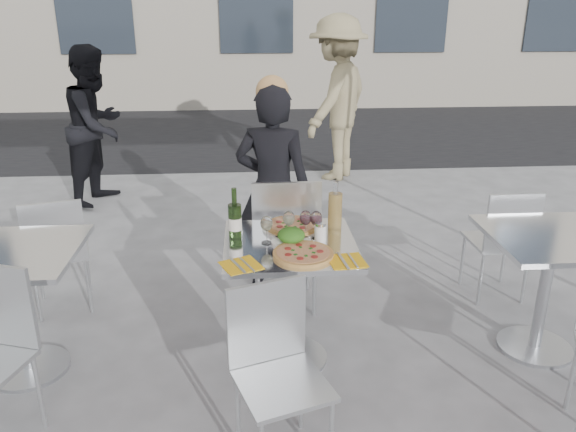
{
  "coord_description": "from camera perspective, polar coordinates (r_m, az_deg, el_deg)",
  "views": [
    {
      "loc": [
        -0.21,
        -2.81,
        1.97
      ],
      "look_at": [
        0.0,
        0.15,
        0.85
      ],
      "focal_mm": 35.0,
      "sensor_mm": 36.0,
      "label": 1
    }
  ],
  "objects": [
    {
      "name": "wine_bottle",
      "position": [
        3.1,
        -5.41,
        -0.36
      ],
      "size": [
        0.07,
        0.07,
        0.29
      ],
      "color": "#2C4B1C",
      "rests_on": "main_table"
    },
    {
      "name": "napkin_left",
      "position": [
        2.82,
        -4.82,
        -4.99
      ],
      "size": [
        0.24,
        0.24,
        0.01
      ],
      "rotation": [
        0.0,
        0.0,
        0.41
      ],
      "color": "yellow",
      "rests_on": "main_table"
    },
    {
      "name": "pizza_far",
      "position": [
        3.25,
        0.45,
        -1.09
      ],
      "size": [
        0.35,
        0.35,
        0.03
      ],
      "color": "white",
      "rests_on": "main_table"
    },
    {
      "name": "ground",
      "position": [
        3.44,
        0.19,
        -14.28
      ],
      "size": [
        80.0,
        80.0,
        0.0
      ],
      "primitive_type": "plane",
      "color": "slate"
    },
    {
      "name": "wineglass_white_a",
      "position": [
        3.03,
        -2.2,
        -0.86
      ],
      "size": [
        0.07,
        0.07,
        0.16
      ],
      "color": "white",
      "rests_on": "main_table"
    },
    {
      "name": "salad_plate",
      "position": [
        3.06,
        0.34,
        -2.12
      ],
      "size": [
        0.22,
        0.22,
        0.09
      ],
      "color": "white",
      "rests_on": "main_table"
    },
    {
      "name": "carafe",
      "position": [
        3.22,
        4.8,
        0.56
      ],
      "size": [
        0.08,
        0.08,
        0.29
      ],
      "color": "tan",
      "rests_on": "main_table"
    },
    {
      "name": "side_chair_rfar",
      "position": [
        4.12,
        21.05,
        -1.9
      ],
      "size": [
        0.39,
        0.4,
        0.82
      ],
      "rotation": [
        0.0,
        0.0,
        3.17
      ],
      "color": "silver",
      "rests_on": "ground"
    },
    {
      "name": "napkin_right",
      "position": [
        2.87,
        5.99,
        -4.55
      ],
      "size": [
        0.2,
        0.2,
        0.01
      ],
      "rotation": [
        0.0,
        0.0,
        0.12
      ],
      "color": "yellow",
      "rests_on": "main_table"
    },
    {
      "name": "side_table_right",
      "position": [
        3.59,
        24.91,
        -4.88
      ],
      "size": [
        0.72,
        0.72,
        0.75
      ],
      "color": "#B7BABF",
      "rests_on": "ground"
    },
    {
      "name": "street_asphalt",
      "position": [
        9.52,
        -2.79,
        8.69
      ],
      "size": [
        24.0,
        5.0,
        0.0
      ],
      "primitive_type": "cube",
      "color": "black",
      "rests_on": "ground"
    },
    {
      "name": "pedestrian_b",
      "position": [
        6.7,
        4.99,
        11.77
      ],
      "size": [
        1.25,
        1.41,
        1.89
      ],
      "primitive_type": "imported",
      "rotation": [
        0.0,
        0.0,
        4.15
      ],
      "color": "#978861",
      "rests_on": "ground"
    },
    {
      "name": "chair_far",
      "position": [
        3.67,
        -0.28,
        -1.84
      ],
      "size": [
        0.44,
        0.45,
        0.95
      ],
      "rotation": [
        0.0,
        0.0,
        3.15
      ],
      "color": "silver",
      "rests_on": "ground"
    },
    {
      "name": "side_table_left",
      "position": [
        3.41,
        -26.02,
        -6.43
      ],
      "size": [
        0.72,
        0.72,
        0.75
      ],
      "color": "#B7BABF",
      "rests_on": "ground"
    },
    {
      "name": "pizza_near",
      "position": [
        2.92,
        1.56,
        -3.83
      ],
      "size": [
        0.32,
        0.32,
        0.02
      ],
      "color": "tan",
      "rests_on": "main_table"
    },
    {
      "name": "pedestrian_a",
      "position": [
        6.16,
        -18.87,
        8.67
      ],
      "size": [
        0.83,
        0.94,
        1.61
      ],
      "primitive_type": "imported",
      "rotation": [
        0.0,
        0.0,
        1.25
      ],
      "color": "black",
      "rests_on": "ground"
    },
    {
      "name": "main_table",
      "position": [
        3.16,
        0.2,
        -6.24
      ],
      "size": [
        0.72,
        0.72,
        0.75
      ],
      "color": "#B7BABF",
      "rests_on": "ground"
    },
    {
      "name": "wineglass_red_b",
      "position": [
        3.1,
        2.87,
        -0.33
      ],
      "size": [
        0.07,
        0.07,
        0.16
      ],
      "color": "white",
      "rests_on": "main_table"
    },
    {
      "name": "sugar_shaker",
      "position": [
        3.08,
        3.29,
        -1.63
      ],
      "size": [
        0.06,
        0.06,
        0.11
      ],
      "color": "white",
      "rests_on": "main_table"
    },
    {
      "name": "wineglass_white_b",
      "position": [
        3.1,
        0.09,
        -0.33
      ],
      "size": [
        0.07,
        0.07,
        0.16
      ],
      "color": "white",
      "rests_on": "main_table"
    },
    {
      "name": "wineglass_red_a",
      "position": [
        3.11,
        1.8,
        -0.28
      ],
      "size": [
        0.07,
        0.07,
        0.16
      ],
      "color": "white",
      "rests_on": "main_table"
    },
    {
      "name": "side_chair_lfar",
      "position": [
        3.98,
        -22.4,
        -2.85
      ],
      "size": [
        0.46,
        0.47,
        0.82
      ],
      "rotation": [
        0.0,
        0.0,
        3.41
      ],
      "color": "silver",
      "rests_on": "ground"
    },
    {
      "name": "chair_near",
      "position": [
        2.58,
        -1.3,
        -14.36
      ],
      "size": [
        0.48,
        0.49,
        0.83
      ],
      "rotation": [
        0.0,
        0.0,
        0.33
      ],
      "color": "silver",
      "rests_on": "ground"
    },
    {
      "name": "woman_diner",
      "position": [
        3.97,
        -1.53,
        2.68
      ],
      "size": [
        0.62,
        0.49,
        1.49
      ],
      "primitive_type": "imported",
      "rotation": [
        0.0,
        0.0,
        2.86
      ],
      "color": "black",
      "rests_on": "ground"
    }
  ]
}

